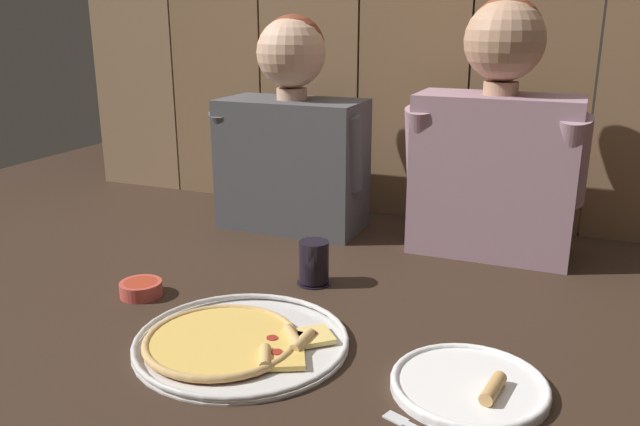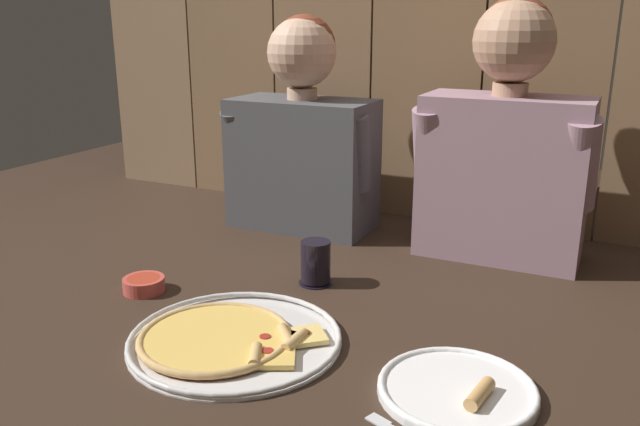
% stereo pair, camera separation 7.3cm
% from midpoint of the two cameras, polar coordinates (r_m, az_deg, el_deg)
% --- Properties ---
extents(ground_plane, '(3.20, 3.20, 0.00)m').
position_cam_midpoint_polar(ground_plane, '(1.29, 0.50, -8.98)').
color(ground_plane, '#332319').
extents(pizza_tray, '(0.38, 0.38, 0.03)m').
position_cam_midpoint_polar(pizza_tray, '(1.19, -6.19, -10.88)').
color(pizza_tray, silver).
rests_on(pizza_tray, ground).
extents(dinner_plate, '(0.25, 0.25, 0.03)m').
position_cam_midpoint_polar(dinner_plate, '(1.07, 13.98, -14.81)').
color(dinner_plate, white).
rests_on(dinner_plate, ground).
extents(drinking_glass, '(0.08, 0.08, 0.10)m').
position_cam_midpoint_polar(drinking_glass, '(1.42, 1.10, -4.42)').
color(drinking_glass, black).
rests_on(drinking_glass, ground).
extents(dipping_bowl, '(0.09, 0.09, 0.03)m').
position_cam_midpoint_polar(dipping_bowl, '(1.43, -13.78, -6.07)').
color(dipping_bowl, '#CC4C42').
rests_on(dipping_bowl, ground).
extents(diner_left, '(0.42, 0.21, 0.57)m').
position_cam_midpoint_polar(diner_left, '(1.76, -0.36, 6.94)').
color(diner_left, '#4C4C51').
rests_on(diner_left, ground).
extents(diner_right, '(0.42, 0.21, 0.61)m').
position_cam_midpoint_polar(diner_right, '(1.59, 17.27, 6.12)').
color(diner_right, gray).
rests_on(diner_right, ground).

